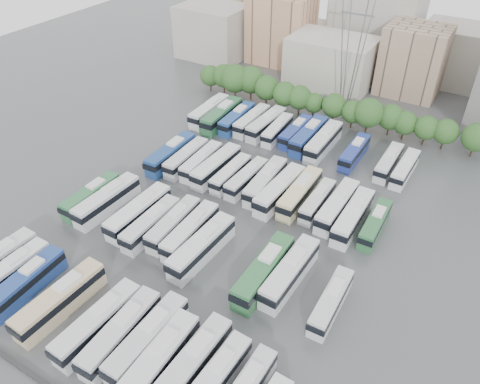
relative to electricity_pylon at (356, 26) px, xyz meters
The scene contains 48 objects.
ground 53.41m from the electricity_pylon, 92.29° to the right, with size 220.00×220.00×0.00m, color #424447.
tree_line 16.95m from the electricity_pylon, 118.35° to the right, with size 65.66×8.03×8.36m.
city_buildings 26.15m from the electricity_pylon, 113.40° to the left, with size 102.00×35.00×20.00m.
electricity_pylon is the anchor object (origin of this frame).
bus_r0_s1 79.09m from the electricity_pylon, 105.08° to the right, with size 2.72×12.15×3.81m.
bus_r0_s2 78.28m from the electricity_pylon, 102.68° to the right, with size 3.23×12.18×3.79m.
bus_r0_s4 77.04m from the electricity_pylon, 97.89° to the right, with size 3.39×13.41×4.18m.
bus_r0_s6 76.54m from the electricity_pylon, 92.79° to the right, with size 3.30×12.99×4.05m.
bus_r0_s7 76.11m from the electricity_pylon, 90.18° to the right, with size 3.27×12.86×4.01m.
bus_r0_s8 75.22m from the electricity_pylon, 87.57° to the right, with size 2.86×12.94×4.06m.
bus_r0_s9 77.32m from the electricity_pylon, 85.34° to the right, with size 3.34×13.57×4.23m.
bus_r0_s10 75.66m from the electricity_pylon, 82.59° to the right, with size 3.01×12.80×4.00m.
bus_r0_s11 76.45m from the electricity_pylon, 80.16° to the right, with size 2.98×11.82×3.68m.
bus_r1_s0 63.18m from the electricity_pylon, 112.61° to the right, with size 2.59×11.75×3.68m.
bus_r1_s1 61.69m from the electricity_pylon, 109.78° to the right, with size 3.29×13.09×4.08m.
bus_r1_s3 59.58m from the electricity_pylon, 103.70° to the right, with size 3.06×13.17×4.12m.
bus_r1_s4 59.95m from the electricity_pylon, 100.19° to the right, with size 2.73×12.09×3.79m.
bus_r1_s5 57.83m from the electricity_pylon, 97.45° to the right, with size 3.16×12.03×3.74m.
bus_r1_s6 57.61m from the electricity_pylon, 94.04° to the right, with size 3.04×12.48×3.90m.
bus_r1_s7 59.37m from the electricity_pylon, 90.37° to the right, with size 3.47×13.45×4.19m.
bus_r1_s10 59.79m from the electricity_pylon, 80.30° to the right, with size 3.04×13.57×4.25m.
bus_r1_s11 58.83m from the electricity_pylon, 76.85° to the right, with size 3.22×13.20×4.12m.
bus_r1_s13 62.23m from the electricity_pylon, 70.95° to the right, with size 2.63×11.05×3.45m.
bus_r2_s1 46.88m from the electricity_pylon, 117.06° to the right, with size 3.09×13.06×4.08m.
bus_r2_s2 45.18m from the electricity_pylon, 113.64° to the right, with size 2.88×11.82×3.69m.
bus_r2_s3 43.75m from the electricity_pylon, 109.85° to the right, with size 2.94×11.55×3.60m.
bus_r2_s4 42.81m from the electricity_pylon, 105.19° to the right, with size 3.12×12.73×3.97m.
bus_r2_s5 42.62m from the electricity_pylon, 100.26° to the right, with size 2.45×10.89×3.41m.
bus_r2_s6 42.04m from the electricity_pylon, 95.63° to the right, with size 2.88×11.30×3.52m.
bus_r2_s7 41.29m from the electricity_pylon, 90.44° to the right, with size 3.41×12.84×3.99m.
bus_r2_s8 42.30m from the electricity_pylon, 85.57° to the right, with size 3.53×13.39×4.16m.
bus_r2_s9 41.74m from the electricity_pylon, 80.59° to the right, with size 2.95×12.94×4.05m.
bus_r2_s10 42.60m from the electricity_pylon, 75.83° to the right, with size 2.38×10.78×3.38m.
bus_r2_s11 43.30m from the electricity_pylon, 71.10° to the right, with size 3.00×12.84×4.01m.
bus_r2_s12 45.44m from the electricity_pylon, 67.65° to the right, with size 2.87×12.90×4.04m.
bus_r2_s13 46.52m from the electricity_pylon, 63.15° to the right, with size 2.61×10.94×3.42m.
bus_r3_s0 35.47m from the electricity_pylon, 138.84° to the right, with size 3.03×12.86×4.02m.
bus_r3_s1 33.47m from the electricity_pylon, 133.50° to the right, with size 3.56×13.61×4.23m.
bus_r3_s2 31.18m from the electricity_pylon, 129.46° to the right, with size 3.05×12.16×3.79m.
bus_r3_s3 28.99m from the electricity_pylon, 125.10° to the right, with size 2.69×11.80×3.69m.
bus_r3_s4 27.45m from the electricity_pylon, 117.86° to the right, with size 3.31×12.58×3.91m.
bus_r3_s5 27.13m from the electricity_pylon, 109.73° to the right, with size 2.93×11.16×3.47m.
bus_r3_s6 25.54m from the electricity_pylon, 100.51° to the right, with size 2.61×11.52×3.61m.
bus_r3_s7 25.51m from the electricity_pylon, 91.12° to the right, with size 2.94×13.27×4.16m.
bus_r3_s8 26.19m from the electricity_pylon, 81.31° to the right, with size 2.95×13.30×4.17m.
bus_r3_s10 28.03m from the electricity_pylon, 64.69° to the right, with size 2.51×11.42×3.58m.
bus_r3_s12 31.00m from the electricity_pylon, 51.39° to the right, with size 2.46×11.20×3.51m.
bus_r3_s13 33.11m from the electricity_pylon, 47.09° to the right, with size 2.67×11.17×3.49m.
Camera 1 is at (31.94, -46.75, 49.02)m, focal length 35.00 mm.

